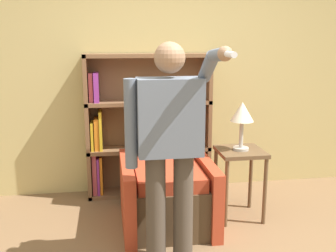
% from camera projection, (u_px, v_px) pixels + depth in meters
% --- Properties ---
extents(wall_back, '(8.00, 0.06, 2.80)m').
position_uv_depth(wall_back, '(166.00, 66.00, 4.31)').
color(wall_back, tan).
rests_on(wall_back, ground_plane).
extents(bookcase, '(1.34, 0.28, 1.54)m').
position_uv_depth(bookcase, '(141.00, 127.00, 4.25)').
color(bookcase, brown).
rests_on(bookcase, ground_plane).
extents(armchair, '(0.82, 0.94, 1.20)m').
position_uv_depth(armchair, '(166.00, 184.00, 3.67)').
color(armchair, '#4C3823').
rests_on(armchair, ground_plane).
extents(person_standing, '(0.61, 0.78, 1.67)m').
position_uv_depth(person_standing, '(170.00, 141.00, 2.83)').
color(person_standing, '#473D33').
rests_on(person_standing, ground_plane).
extents(side_table, '(0.42, 0.42, 0.67)m').
position_uv_depth(side_table, '(240.00, 163.00, 3.70)').
color(side_table, brown).
rests_on(side_table, ground_plane).
extents(table_lamp, '(0.21, 0.21, 0.45)m').
position_uv_depth(table_lamp, '(242.00, 115.00, 3.60)').
color(table_lamp, '#B7B2A8').
rests_on(table_lamp, side_table).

